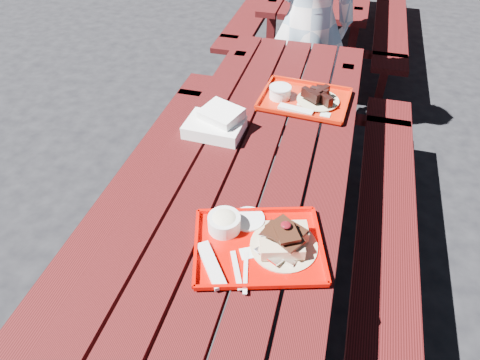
# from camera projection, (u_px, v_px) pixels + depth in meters

# --- Properties ---
(ground) EXTENTS (60.00, 60.00, 0.00)m
(ground) POSITION_uv_depth(u_px,v_px,m) (248.00, 282.00, 2.15)
(ground) COLOR black
(ground) RESTS_ON ground
(picnic_table_near) EXTENTS (1.41, 2.40, 0.75)m
(picnic_table_near) POSITION_uv_depth(u_px,v_px,m) (249.00, 203.00, 1.78)
(picnic_table_near) COLOR #410C0E
(picnic_table_near) RESTS_ON ground
(near_tray) EXTENTS (0.47, 0.42, 0.13)m
(near_tray) POSITION_uv_depth(u_px,v_px,m) (258.00, 238.00, 1.35)
(near_tray) COLOR #CF0500
(near_tray) RESTS_ON picnic_table_near
(far_tray) EXTENTS (0.42, 0.34, 0.07)m
(far_tray) POSITION_uv_depth(u_px,v_px,m) (303.00, 98.00, 2.00)
(far_tray) COLOR #BA1A06
(far_tray) RESTS_ON picnic_table_near
(white_cloth) EXTENTS (0.25, 0.22, 0.10)m
(white_cloth) POSITION_uv_depth(u_px,v_px,m) (217.00, 124.00, 1.81)
(white_cloth) COLOR white
(white_cloth) RESTS_ON picnic_table_near
(person) EXTENTS (0.66, 0.52, 1.60)m
(person) POSITION_uv_depth(u_px,v_px,m) (308.00, 23.00, 2.60)
(person) COLOR #95B5CF
(person) RESTS_ON ground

